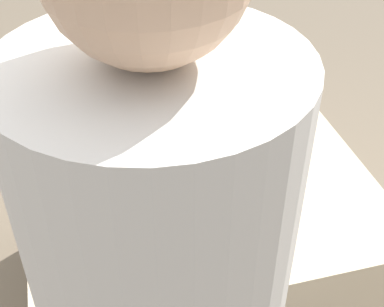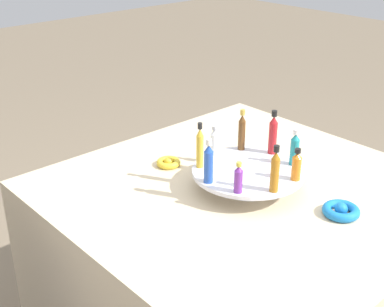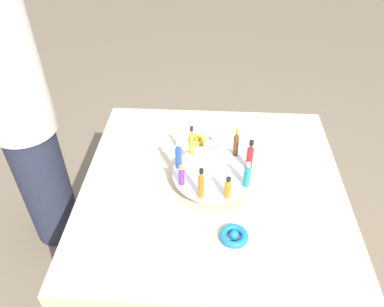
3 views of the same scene
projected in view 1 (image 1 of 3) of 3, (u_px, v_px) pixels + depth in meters
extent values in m
plane|color=#756651|center=(193.00, 298.00, 2.17)|extent=(12.00, 12.00, 0.00)
cube|color=beige|center=(193.00, 239.00, 1.95)|extent=(1.06, 1.06, 0.70)
cylinder|color=silver|center=(194.00, 163.00, 1.73)|extent=(0.16, 0.16, 0.01)
cylinder|color=silver|center=(194.00, 157.00, 1.72)|extent=(0.08, 0.08, 0.04)
cylinder|color=silver|center=(194.00, 150.00, 1.70)|extent=(0.33, 0.33, 0.01)
cylinder|color=#234CAD|center=(199.00, 166.00, 1.56)|extent=(0.03, 0.03, 0.09)
cone|color=#234CAD|center=(199.00, 150.00, 1.52)|extent=(0.02, 0.02, 0.02)
cylinder|color=silver|center=(199.00, 145.00, 1.51)|extent=(0.02, 0.02, 0.02)
cylinder|color=#702D93|center=(228.00, 160.00, 1.60)|extent=(0.02, 0.02, 0.06)
cone|color=#702D93|center=(229.00, 150.00, 1.58)|extent=(0.02, 0.02, 0.01)
cylinder|color=gold|center=(229.00, 146.00, 1.57)|extent=(0.02, 0.02, 0.01)
cylinder|color=#AD6B19|center=(239.00, 138.00, 1.66)|extent=(0.02, 0.02, 0.10)
cone|color=#AD6B19|center=(240.00, 123.00, 1.62)|extent=(0.02, 0.02, 0.02)
cylinder|color=black|center=(241.00, 117.00, 1.61)|extent=(0.02, 0.02, 0.02)
cylinder|color=orange|center=(229.00, 125.00, 1.74)|extent=(0.03, 0.03, 0.07)
cone|color=orange|center=(229.00, 114.00, 1.72)|extent=(0.03, 0.03, 0.01)
cylinder|color=black|center=(230.00, 111.00, 1.71)|extent=(0.02, 0.02, 0.01)
cylinder|color=teal|center=(204.00, 114.00, 1.78)|extent=(0.03, 0.03, 0.08)
cone|color=teal|center=(204.00, 101.00, 1.75)|extent=(0.02, 0.02, 0.02)
cylinder|color=silver|center=(204.00, 97.00, 1.74)|extent=(0.02, 0.02, 0.01)
cylinder|color=#B21E23|center=(175.00, 113.00, 1.77)|extent=(0.03, 0.03, 0.10)
cone|color=#B21E23|center=(174.00, 97.00, 1.73)|extent=(0.02, 0.02, 0.02)
cylinder|color=black|center=(174.00, 92.00, 1.72)|extent=(0.02, 0.02, 0.02)
cylinder|color=brown|center=(153.00, 126.00, 1.71)|extent=(0.02, 0.02, 0.10)
cone|color=brown|center=(152.00, 111.00, 1.68)|extent=(0.02, 0.02, 0.02)
cylinder|color=#B79338|center=(152.00, 106.00, 1.67)|extent=(0.01, 0.01, 0.02)
cylinder|color=silver|center=(149.00, 148.00, 1.64)|extent=(0.02, 0.02, 0.07)
cone|color=silver|center=(149.00, 137.00, 1.62)|extent=(0.02, 0.02, 0.01)
cylinder|color=#B2B2B7|center=(148.00, 134.00, 1.61)|extent=(0.02, 0.02, 0.01)
cylinder|color=gold|center=(167.00, 160.00, 1.57)|extent=(0.02, 0.02, 0.10)
cone|color=gold|center=(166.00, 143.00, 1.54)|extent=(0.02, 0.02, 0.02)
cylinder|color=black|center=(166.00, 137.00, 1.52)|extent=(0.01, 0.01, 0.02)
torus|color=gold|center=(113.00, 191.00, 1.62)|extent=(0.08, 0.08, 0.02)
sphere|color=gold|center=(113.00, 190.00, 1.61)|extent=(0.03, 0.03, 0.03)
torus|color=blue|center=(264.00, 135.00, 1.84)|extent=(0.10, 0.10, 0.03)
sphere|color=blue|center=(265.00, 134.00, 1.84)|extent=(0.04, 0.04, 0.04)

